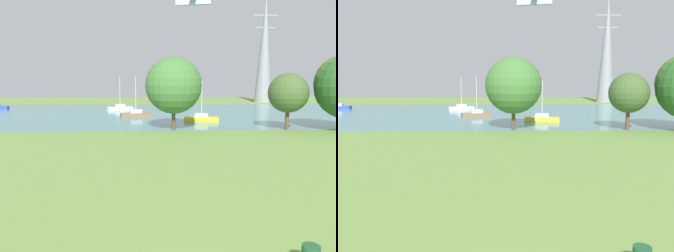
{
  "view_description": "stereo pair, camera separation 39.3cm",
  "coord_description": "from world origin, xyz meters",
  "views": [
    {
      "loc": [
        -1.0,
        -7.47,
        5.87
      ],
      "look_at": [
        0.2,
        17.14,
        2.39
      ],
      "focal_mm": 35.47,
      "sensor_mm": 36.0,
      "label": 1
    },
    {
      "loc": [
        -0.61,
        -7.49,
        5.87
      ],
      "look_at": [
        0.2,
        17.14,
        2.39
      ],
      "focal_mm": 35.47,
      "sensor_mm": 36.0,
      "label": 2
    }
  ],
  "objects": [
    {
      "name": "light_aircraft",
      "position": [
        6.62,
        55.01,
        19.85
      ],
      "size": [
        6.49,
        8.44,
        2.1
      ],
      "color": "silver"
    },
    {
      "name": "sailboat_white",
      "position": [
        -7.07,
        56.32,
        0.45
      ],
      "size": [
        5.02,
        2.66,
        6.28
      ],
      "color": "white",
      "rests_on": "water_surface"
    },
    {
      "name": "sailboat_brown",
      "position": [
        -3.52,
        44.73,
        0.45
      ],
      "size": [
        5.02,
        2.65,
        6.27
      ],
      "color": "brown",
      "rests_on": "water_surface"
    },
    {
      "name": "ground_plane",
      "position": [
        0.0,
        22.0,
        0.0
      ],
      "size": [
        160.0,
        160.0,
        0.0
      ],
      "primitive_type": "plane",
      "color": "olive"
    },
    {
      "name": "tree_west_near",
      "position": [
        14.72,
        30.13,
        4.3
      ],
      "size": [
        4.58,
        4.58,
        6.6
      ],
      "color": "brown",
      "rests_on": "ground"
    },
    {
      "name": "electricity_pylon",
      "position": [
        27.61,
        77.0,
        13.56
      ],
      "size": [
        6.4,
        4.4,
        27.09
      ],
      "color": "gray",
      "rests_on": "ground"
    },
    {
      "name": "tree_east_near",
      "position": [
        1.53,
        30.94,
        5.17
      ],
      "size": [
        6.57,
        6.57,
        8.47
      ],
      "color": "brown",
      "rests_on": "ground"
    },
    {
      "name": "sailboat_blue",
      "position": [
        -31.73,
        59.02,
        0.46
      ],
      "size": [
        4.92,
        1.93,
        6.86
      ],
      "color": "blue",
      "rests_on": "water_surface"
    },
    {
      "name": "water_surface",
      "position": [
        0.0,
        50.0,
        0.01
      ],
      "size": [
        140.0,
        40.0,
        0.02
      ],
      "primitive_type": "cube",
      "color": "teal",
      "rests_on": "ground"
    },
    {
      "name": "sailboat_yellow",
      "position": [
        5.95,
        38.41,
        0.45
      ],
      "size": [
        4.99,
        2.3,
        5.66
      ],
      "color": "yellow",
      "rests_on": "water_surface"
    }
  ]
}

